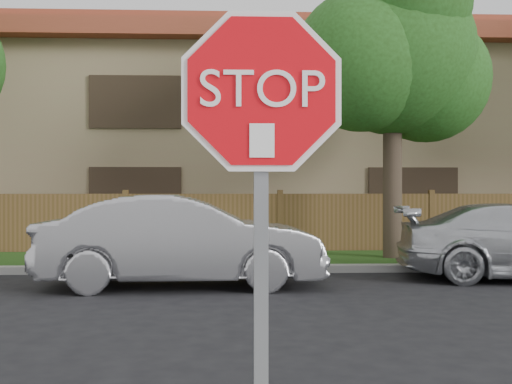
{
  "coord_description": "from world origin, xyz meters",
  "views": [
    {
      "loc": [
        -1.29,
        -4.16,
        1.71
      ],
      "look_at": [
        -1.15,
        -0.9,
        1.7
      ],
      "focal_mm": 42.0,
      "sensor_mm": 36.0,
      "label": 1
    }
  ],
  "objects": [
    {
      "name": "far_curb",
      "position": [
        0.0,
        8.15,
        0.07
      ],
      "size": [
        70.0,
        0.3,
        0.15
      ],
      "primitive_type": "cube",
      "color": "gray",
      "rests_on": "ground"
    },
    {
      "name": "grass_strip",
      "position": [
        0.0,
        9.8,
        0.06
      ],
      "size": [
        70.0,
        3.0,
        0.12
      ],
      "primitive_type": "cube",
      "color": "#1E4714",
      "rests_on": "ground"
    },
    {
      "name": "fence",
      "position": [
        0.0,
        11.4,
        0.8
      ],
      "size": [
        70.0,
        0.12,
        1.6
      ],
      "primitive_type": "cube",
      "color": "brown",
      "rests_on": "ground"
    },
    {
      "name": "apartment_building",
      "position": [
        0.0,
        17.0,
        3.53
      ],
      "size": [
        35.2,
        9.2,
        7.2
      ],
      "color": "#9A8160",
      "rests_on": "ground"
    },
    {
      "name": "tree_mid",
      "position": [
        2.52,
        9.57,
        4.87
      ],
      "size": [
        4.8,
        3.9,
        7.35
      ],
      "color": "#382B21",
      "rests_on": "ground"
    },
    {
      "name": "stop_sign",
      "position": [
        -1.15,
        -1.48,
        1.83
      ],
      "size": [
        1.01,
        0.13,
        2.55
      ],
      "color": "gray",
      "rests_on": "sidewalk_near"
    },
    {
      "name": "sedan_left",
      "position": [
        -2.13,
        6.38,
        0.81
      ],
      "size": [
        4.97,
        1.9,
        1.62
      ],
      "primitive_type": "imported",
      "rotation": [
        0.0,
        0.0,
        1.61
      ],
      "color": "#A7A6AB",
      "rests_on": "ground"
    }
  ]
}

